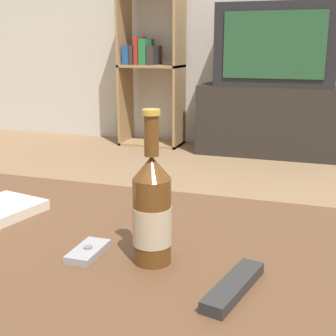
% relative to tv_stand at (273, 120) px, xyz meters
% --- Properties ---
extents(coffee_table, '(1.19, 0.75, 0.42)m').
position_rel_tv_stand_xyz_m(coffee_table, '(-0.02, -2.75, 0.10)').
color(coffee_table, brown).
rests_on(coffee_table, ground_plane).
extents(tv_stand, '(1.10, 0.40, 0.52)m').
position_rel_tv_stand_xyz_m(tv_stand, '(0.00, 0.00, 0.00)').
color(tv_stand, '#28231E').
rests_on(tv_stand, ground_plane).
extents(television, '(0.84, 0.41, 0.58)m').
position_rel_tv_stand_xyz_m(television, '(0.00, -0.00, 0.55)').
color(television, black).
rests_on(television, tv_stand).
extents(bookshelf, '(0.49, 0.30, 1.29)m').
position_rel_tv_stand_xyz_m(bookshelf, '(-1.01, 0.06, 0.41)').
color(bookshelf, '#99754C').
rests_on(bookshelf, ground_plane).
extents(beer_bottle, '(0.07, 0.07, 0.29)m').
position_rel_tv_stand_xyz_m(beer_bottle, '(0.09, -2.80, 0.26)').
color(beer_bottle, '#563314').
rests_on(beer_bottle, coffee_table).
extents(cell_phone, '(0.05, 0.10, 0.02)m').
position_rel_tv_stand_xyz_m(cell_phone, '(-0.04, -2.81, 0.16)').
color(cell_phone, gray).
rests_on(cell_phone, coffee_table).
extents(remote_control, '(0.08, 0.18, 0.02)m').
position_rel_tv_stand_xyz_m(remote_control, '(0.25, -2.86, 0.17)').
color(remote_control, '#282828').
rests_on(remote_control, coffee_table).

